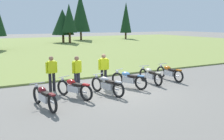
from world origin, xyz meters
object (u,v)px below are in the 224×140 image
object	(u,v)px
rider_near_row_end	(104,68)
motorcycle_silver	(107,85)
motorcycle_red	(74,88)
motorcycle_cream	(150,75)
rider_with_back_turned	(52,72)
motorcycle_maroon	(44,97)
motorcycle_orange	(169,72)
rider_checking_bike	(77,71)
motorcycle_sky_blue	(129,79)

from	to	relation	value
rider_near_row_end	motorcycle_silver	bearing A→B (deg)	-110.42
motorcycle_red	motorcycle_cream	bearing A→B (deg)	8.57
motorcycle_red	rider_with_back_turned	distance (m)	1.70
rider_with_back_turned	motorcycle_silver	bearing A→B (deg)	-39.88
motorcycle_cream	rider_near_row_end	xyz separation A→B (m)	(-2.52, 0.49, 0.51)
motorcycle_silver	rider_near_row_end	bearing A→B (deg)	69.58
motorcycle_maroon	motorcycle_orange	distance (m)	7.53
motorcycle_maroon	motorcycle_red	world-z (taller)	same
motorcycle_orange	rider_near_row_end	bearing A→B (deg)	174.53
motorcycle_silver	rider_checking_bike	world-z (taller)	rider_checking_bike
rider_with_back_turned	rider_checking_bike	size ratio (longest dim) A/B	1.00
rider_with_back_turned	motorcycle_cream	bearing A→B (deg)	-9.45
motorcycle_orange	rider_near_row_end	xyz separation A→B (m)	(-3.93, 0.38, 0.51)
motorcycle_orange	rider_with_back_turned	bearing A→B (deg)	173.59
motorcycle_maroon	rider_checking_bike	distance (m)	2.69
motorcycle_maroon	rider_near_row_end	size ratio (longest dim) A/B	1.25
motorcycle_sky_blue	rider_checking_bike	distance (m)	2.59
motorcycle_sky_blue	rider_with_back_turned	xyz separation A→B (m)	(-3.53, 1.13, 0.51)
rider_checking_bike	rider_near_row_end	bearing A→B (deg)	5.75
motorcycle_red	rider_near_row_end	distance (m)	2.37
motorcycle_red	rider_with_back_turned	bearing A→B (deg)	109.50
motorcycle_maroon	motorcycle_silver	world-z (taller)	same
motorcycle_orange	motorcycle_silver	bearing A→B (deg)	-167.61
motorcycle_silver	rider_checking_bike	size ratio (longest dim) A/B	1.22
motorcycle_sky_blue	rider_checking_bike	world-z (taller)	rider_checking_bike
motorcycle_red	rider_checking_bike	xyz separation A→B (m)	(0.53, 1.03, 0.51)
motorcycle_cream	motorcycle_orange	world-z (taller)	same
rider_with_back_turned	motorcycle_orange	bearing A→B (deg)	-6.41
motorcycle_red	motorcycle_orange	distance (m)	5.98
motorcycle_maroon	motorcycle_cream	world-z (taller)	same
rider_near_row_end	rider_checking_bike	world-z (taller)	same
motorcycle_red	rider_with_back_turned	xyz separation A→B (m)	(-0.54, 1.52, 0.51)
rider_near_row_end	rider_with_back_turned	world-z (taller)	same
motorcycle_silver	motorcycle_sky_blue	bearing A→B (deg)	20.85
motorcycle_red	rider_with_back_turned	size ratio (longest dim) A/B	1.16
motorcycle_red	rider_with_back_turned	world-z (taller)	rider_with_back_turned
motorcycle_maroon	rider_checking_bike	xyz separation A→B (m)	(1.97, 1.77, 0.51)
motorcycle_red	motorcycle_orange	bearing A→B (deg)	7.66
motorcycle_orange	rider_checking_bike	world-z (taller)	rider_checking_bike
motorcycle_maroon	motorcycle_silver	xyz separation A→B (m)	(2.94, 0.56, 0.00)
rider_checking_bike	motorcycle_maroon	bearing A→B (deg)	-138.07
motorcycle_maroon	rider_checking_bike	world-z (taller)	rider_checking_bike
motorcycle_red	motorcycle_silver	bearing A→B (deg)	-6.73
motorcycle_cream	motorcycle_orange	size ratio (longest dim) A/B	1.00
rider_near_row_end	motorcycle_red	bearing A→B (deg)	-149.57
motorcycle_maroon	rider_with_back_turned	size ratio (longest dim) A/B	1.25
rider_with_back_turned	motorcycle_sky_blue	bearing A→B (deg)	-17.80
motorcycle_cream	rider_near_row_end	world-z (taller)	rider_near_row_end
rider_near_row_end	rider_with_back_turned	bearing A→B (deg)	172.15
motorcycle_maroon	rider_near_row_end	distance (m)	3.97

